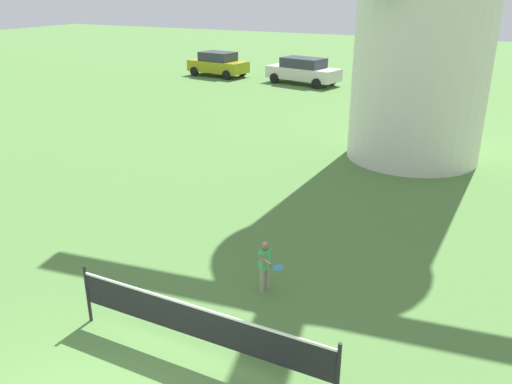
# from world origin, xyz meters

# --- Properties ---
(tennis_net) EXTENTS (4.63, 0.06, 1.10)m
(tennis_net) POSITION_xyz_m (0.45, 1.83, 0.68)
(tennis_net) COLOR black
(tennis_net) RESTS_ON ground_plane
(player_far) EXTENTS (0.64, 0.61, 1.06)m
(player_far) POSITION_xyz_m (0.51, 4.13, 0.60)
(player_far) COLOR #9E937F
(player_far) RESTS_ON ground_plane
(parked_car_mustard) EXTENTS (4.10, 2.27, 1.56)m
(parked_car_mustard) POSITION_xyz_m (-13.74, 26.22, 0.81)
(parked_car_mustard) COLOR #999919
(parked_car_mustard) RESTS_ON ground_plane
(parked_car_cream) EXTENTS (4.74, 2.59, 1.56)m
(parked_car_cream) POSITION_xyz_m (-7.65, 26.01, 0.81)
(parked_car_cream) COLOR silver
(parked_car_cream) RESTS_ON ground_plane
(parked_car_silver) EXTENTS (4.14, 2.06, 1.56)m
(parked_car_silver) POSITION_xyz_m (-1.59, 26.70, 0.81)
(parked_car_silver) COLOR silver
(parked_car_silver) RESTS_ON ground_plane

